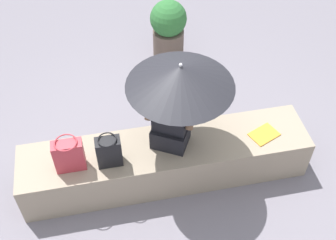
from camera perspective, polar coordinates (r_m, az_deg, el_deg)
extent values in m
plane|color=slate|center=(4.64, -0.30, -7.30)|extent=(14.00, 14.00, 0.00)
cube|color=gray|center=(4.44, -0.31, -5.46)|extent=(2.91, 0.60, 0.49)
cube|color=black|center=(4.20, 0.33, -2.01)|extent=(0.43, 0.41, 0.22)
cube|color=black|center=(3.94, 0.35, 1.34)|extent=(0.38, 0.33, 0.48)
sphere|color=brown|center=(3.71, 0.37, 5.03)|extent=(0.20, 0.20, 0.20)
cylinder|color=brown|center=(3.89, 3.16, 0.94)|extent=(0.16, 0.21, 0.32)
cylinder|color=brown|center=(3.97, -2.40, 2.21)|extent=(0.16, 0.21, 0.32)
cylinder|color=#B7B7BC|center=(3.92, 1.54, 1.63)|extent=(0.02, 0.02, 0.98)
cone|color=black|center=(3.66, 1.65, 5.85)|extent=(0.96, 0.96, 0.22)
sphere|color=#B7B7BC|center=(3.58, 1.69, 7.34)|extent=(0.03, 0.03, 0.03)
cube|color=black|center=(4.03, -7.85, -4.22)|extent=(0.23, 0.13, 0.32)
torus|color=black|center=(3.90, -8.11, -2.60)|extent=(0.18, 0.18, 0.01)
cube|color=#B2333D|center=(4.06, -13.01, -4.66)|extent=(0.28, 0.12, 0.35)
torus|color=#B2333D|center=(3.92, -13.47, -2.94)|extent=(0.21, 0.21, 0.01)
cube|color=gold|center=(4.45, 12.64, -1.88)|extent=(0.34, 0.29, 0.01)
cylinder|color=brown|center=(5.91, 0.05, 10.04)|extent=(0.41, 0.41, 0.43)
sphere|color=#2D6B33|center=(5.68, 0.05, 13.35)|extent=(0.48, 0.48, 0.48)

